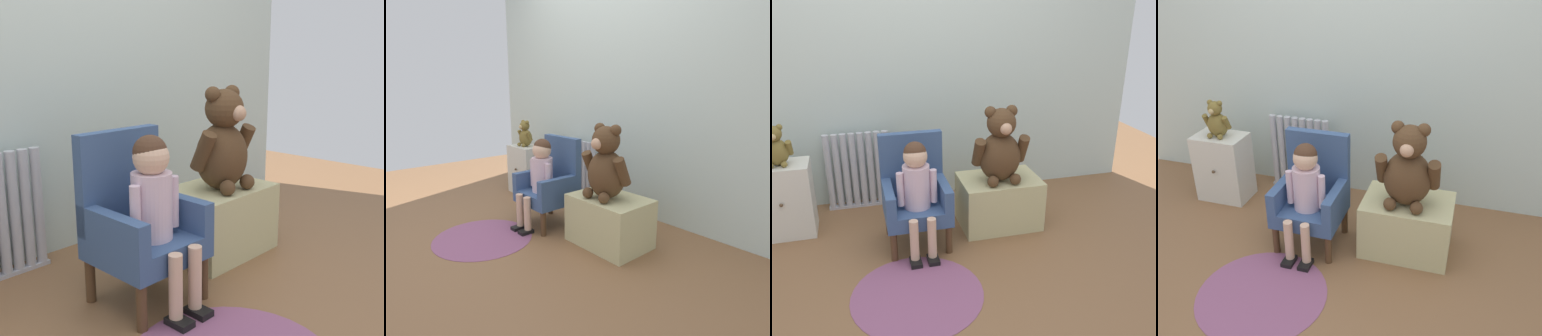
{
  "view_description": "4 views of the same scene",
  "coord_description": "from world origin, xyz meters",
  "views": [
    {
      "loc": [
        -1.32,
        -0.95,
        1.05
      ],
      "look_at": [
        0.3,
        0.58,
        0.51
      ],
      "focal_mm": 45.0,
      "sensor_mm": 36.0,
      "label": 1
    },
    {
      "loc": [
        2.14,
        -1.1,
        1.13
      ],
      "look_at": [
        0.21,
        0.59,
        0.52
      ],
      "focal_mm": 32.0,
      "sensor_mm": 36.0,
      "label": 2
    },
    {
      "loc": [
        -0.41,
        -1.99,
        1.56
      ],
      "look_at": [
        0.26,
        0.55,
        0.49
      ],
      "focal_mm": 40.0,
      "sensor_mm": 36.0,
      "label": 3
    },
    {
      "loc": [
        0.84,
        -1.65,
        1.76
      ],
      "look_at": [
        0.19,
        0.5,
        0.59
      ],
      "focal_mm": 40.0,
      "sensor_mm": 36.0,
      "label": 4
    }
  ],
  "objects": [
    {
      "name": "small_dresser",
      "position": [
        -0.93,
        0.86,
        0.26
      ],
      "size": [
        0.38,
        0.28,
        0.52
      ],
      "color": "silver",
      "rests_on": "ground_plane"
    },
    {
      "name": "large_teddy_bear",
      "position": [
        0.53,
        0.58,
        0.59
      ],
      "size": [
        0.38,
        0.27,
        0.53
      ],
      "color": "#4C331E",
      "rests_on": "low_bench"
    },
    {
      "name": "back_wall",
      "position": [
        0.0,
        1.28,
        1.2
      ],
      "size": [
        3.8,
        0.05,
        2.4
      ],
      "primitive_type": "cube",
      "color": "silver",
      "rests_on": "ground_plane"
    },
    {
      "name": "ground_plane",
      "position": [
        0.0,
        0.0,
        0.0
      ],
      "size": [
        6.0,
        6.0,
        0.0
      ],
      "primitive_type": "plane",
      "color": "brown"
    },
    {
      "name": "small_teddy_bear",
      "position": [
        -0.92,
        0.85,
        0.64
      ],
      "size": [
        0.2,
        0.14,
        0.28
      ],
      "color": "brown",
      "rests_on": "small_dresser"
    },
    {
      "name": "child_armchair",
      "position": [
        -0.07,
        0.55,
        0.34
      ],
      "size": [
        0.42,
        0.4,
        0.73
      ],
      "color": "#37517D",
      "rests_on": "ground_plane"
    },
    {
      "name": "child_figure",
      "position": [
        -0.07,
        0.43,
        0.48
      ],
      "size": [
        0.25,
        0.35,
        0.73
      ],
      "color": "silver",
      "rests_on": "ground_plane"
    },
    {
      "name": "floor_rug",
      "position": [
        -0.16,
        -0.05,
        0.0
      ],
      "size": [
        0.74,
        0.74,
        0.01
      ],
      "primitive_type": "cylinder",
      "color": "#874D70",
      "rests_on": "ground_plane"
    },
    {
      "name": "low_bench",
      "position": [
        0.54,
        0.61,
        0.18
      ],
      "size": [
        0.55,
        0.39,
        0.36
      ],
      "primitive_type": "cube",
      "color": "#BDB682",
      "rests_on": "ground_plane"
    },
    {
      "name": "radiator",
      "position": [
        -0.42,
        1.15,
        0.3
      ],
      "size": [
        0.5,
        0.05,
        0.6
      ],
      "color": "#B4B5BF",
      "rests_on": "ground_plane"
    }
  ]
}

